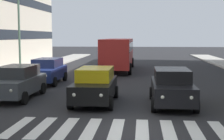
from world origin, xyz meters
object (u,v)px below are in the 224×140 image
at_px(car_2, 95,85).
at_px(street_lamp_right, 24,17).
at_px(car_1, 172,87).
at_px(car_row2_0, 47,71).
at_px(car_3, 17,82).
at_px(bus_behind_traffic, 118,51).

bearing_deg(car_2, street_lamp_right, -53.20).
bearing_deg(car_1, car_row2_0, -39.21).
relative_size(car_2, car_3, 1.00).
xyz_separation_m(bus_behind_traffic, street_lamp_right, (6.97, 6.05, 2.89)).
bearing_deg(bus_behind_traffic, car_2, 90.00).
height_order(car_1, car_row2_0, same).
distance_m(car_1, car_2, 3.69).
relative_size(car_3, car_row2_0, 1.00).
distance_m(bus_behind_traffic, street_lamp_right, 9.67).
distance_m(car_1, bus_behind_traffic, 16.01).
xyz_separation_m(car_3, street_lamp_right, (2.75, -8.54, 3.87)).
distance_m(car_1, car_3, 7.96).
height_order(bus_behind_traffic, street_lamp_right, street_lamp_right).
bearing_deg(street_lamp_right, car_2, 126.80).
bearing_deg(car_2, car_3, -10.40).
relative_size(car_3, street_lamp_right, 0.58).
relative_size(car_1, car_2, 1.00).
distance_m(car_2, street_lamp_right, 12.26).
bearing_deg(bus_behind_traffic, car_3, 73.87).
bearing_deg(car_3, street_lamp_right, -72.15).
relative_size(car_row2_0, street_lamp_right, 0.58).
xyz_separation_m(car_row2_0, street_lamp_right, (2.71, -3.01, 3.87)).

